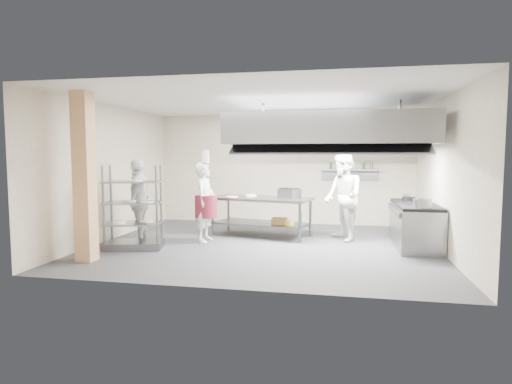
% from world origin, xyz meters
% --- Properties ---
extents(floor, '(7.00, 7.00, 0.00)m').
position_xyz_m(floor, '(0.00, 0.00, 0.00)').
color(floor, '#333336').
rests_on(floor, ground).
extents(ceiling, '(7.00, 7.00, 0.00)m').
position_xyz_m(ceiling, '(0.00, 0.00, 3.00)').
color(ceiling, silver).
rests_on(ceiling, wall_back).
extents(wall_back, '(7.00, 0.00, 7.00)m').
position_xyz_m(wall_back, '(0.00, 3.00, 1.50)').
color(wall_back, '#AFA18B').
rests_on(wall_back, ground).
extents(wall_left, '(0.00, 6.00, 6.00)m').
position_xyz_m(wall_left, '(-3.50, 0.00, 1.50)').
color(wall_left, '#AFA18B').
rests_on(wall_left, ground).
extents(wall_right, '(0.00, 6.00, 6.00)m').
position_xyz_m(wall_right, '(3.50, 0.00, 1.50)').
color(wall_right, '#AFA18B').
rests_on(wall_right, ground).
extents(column, '(0.30, 0.30, 3.00)m').
position_xyz_m(column, '(-2.90, -1.90, 1.50)').
color(column, tan).
rests_on(column, floor).
extents(exhaust_hood, '(4.00, 2.50, 0.60)m').
position_xyz_m(exhaust_hood, '(1.30, 0.40, 2.40)').
color(exhaust_hood, gray).
rests_on(exhaust_hood, ceiling).
extents(hood_strip_a, '(1.60, 0.12, 0.04)m').
position_xyz_m(hood_strip_a, '(0.40, 0.40, 2.08)').
color(hood_strip_a, white).
rests_on(hood_strip_a, exhaust_hood).
extents(hood_strip_b, '(1.60, 0.12, 0.04)m').
position_xyz_m(hood_strip_b, '(2.20, 0.40, 2.08)').
color(hood_strip_b, white).
rests_on(hood_strip_b, exhaust_hood).
extents(wall_shelf, '(1.50, 0.28, 0.04)m').
position_xyz_m(wall_shelf, '(1.80, 2.84, 1.50)').
color(wall_shelf, gray).
rests_on(wall_shelf, wall_back).
extents(island, '(2.45, 1.44, 0.91)m').
position_xyz_m(island, '(-0.25, 1.00, 0.46)').
color(island, gray).
rests_on(island, floor).
extents(island_worktop, '(2.45, 1.44, 0.06)m').
position_xyz_m(island_worktop, '(-0.25, 1.00, 0.88)').
color(island_worktop, gray).
rests_on(island_worktop, island).
extents(island_undershelf, '(2.25, 1.30, 0.04)m').
position_xyz_m(island_undershelf, '(-0.25, 1.00, 0.30)').
color(island_undershelf, slate).
rests_on(island_undershelf, island).
extents(pass_rack, '(1.25, 0.92, 1.69)m').
position_xyz_m(pass_rack, '(-2.54, -0.81, 0.84)').
color(pass_rack, gray).
rests_on(pass_rack, floor).
extents(cooking_range, '(0.80, 2.00, 0.84)m').
position_xyz_m(cooking_range, '(3.08, 0.50, 0.42)').
color(cooking_range, gray).
rests_on(cooking_range, floor).
extents(range_top, '(0.78, 1.96, 0.06)m').
position_xyz_m(range_top, '(3.08, 0.50, 0.87)').
color(range_top, black).
rests_on(range_top, cooking_range).
extents(chef_head, '(0.45, 0.65, 1.73)m').
position_xyz_m(chef_head, '(-1.35, 0.16, 0.86)').
color(chef_head, silver).
rests_on(chef_head, floor).
extents(chef_line, '(1.06, 1.16, 1.94)m').
position_xyz_m(chef_line, '(1.61, 0.81, 0.97)').
color(chef_line, silver).
rests_on(chef_line, floor).
extents(chef_plating, '(0.62, 1.13, 1.82)m').
position_xyz_m(chef_plating, '(-2.65, -0.33, 0.91)').
color(chef_plating, silver).
rests_on(chef_plating, floor).
extents(griddle, '(0.54, 0.51, 0.21)m').
position_xyz_m(griddle, '(0.42, 0.91, 1.01)').
color(griddle, gray).
rests_on(griddle, island_worktop).
extents(wicker_basket, '(0.35, 0.25, 0.15)m').
position_xyz_m(wicker_basket, '(0.21, 0.81, 0.39)').
color(wicker_basket, olive).
rests_on(wicker_basket, island_undershelf).
extents(stockpot, '(0.25, 0.25, 0.17)m').
position_xyz_m(stockpot, '(3.11, -0.28, 0.99)').
color(stockpot, gray).
rests_on(stockpot, range_top).
extents(plate_stack, '(0.28, 0.28, 0.05)m').
position_xyz_m(plate_stack, '(-2.54, -0.81, 0.54)').
color(plate_stack, white).
rests_on(plate_stack, pass_rack).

